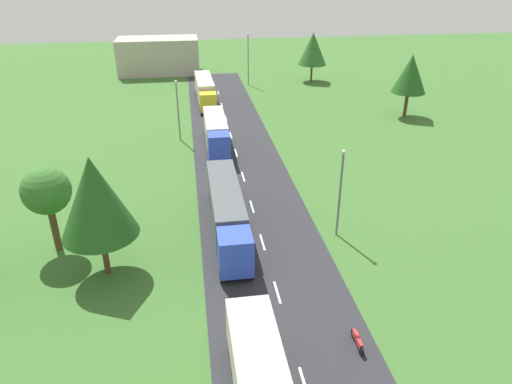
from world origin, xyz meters
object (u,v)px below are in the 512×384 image
object	(u,v)px
truck_fourth	(205,90)
distant_building	(158,56)
motorcycle_courier	(357,340)
tree_ash	(313,49)
lamppost_fourth	(248,57)
tree_elm	(95,197)
tree_lime	(46,192)
truck_third	(216,132)
lamppost_third	(178,107)
truck_second	(227,210)
tree_maple	(410,74)
lamppost_second	(340,189)

from	to	relation	value
truck_fourth	distant_building	size ratio (longest dim) A/B	0.88
motorcycle_courier	tree_ash	distance (m)	67.87
lamppost_fourth	tree_elm	world-z (taller)	tree_elm
tree_lime	motorcycle_courier	bearing A→B (deg)	-34.14
tree_elm	truck_third	bearing A→B (deg)	67.87
lamppost_third	distant_building	bearing A→B (deg)	95.68
motorcycle_courier	tree_lime	world-z (taller)	tree_lime
truck_fourth	tree_lime	bearing A→B (deg)	-108.81
truck_second	truck_third	distance (m)	19.70
tree_ash	tree_lime	xyz separation A→B (m)	(-34.39, -52.52, -0.83)
truck_second	truck_fourth	size ratio (longest dim) A/B	1.05
truck_fourth	tree_lime	distance (m)	42.85
truck_fourth	lamppost_third	size ratio (longest dim) A/B	1.81
truck_fourth	distant_building	world-z (taller)	distant_building
truck_third	tree_maple	size ratio (longest dim) A/B	1.36
lamppost_second	tree_lime	world-z (taller)	lamppost_second
tree_lime	tree_ash	bearing A→B (deg)	56.78
motorcycle_courier	lamppost_third	distance (m)	39.08
tree_maple	tree_ash	xyz separation A→B (m)	(-8.11, 23.39, -0.21)
truck_fourth	lamppost_fourth	xyz separation A→B (m)	(8.43, 10.97, 2.86)
truck_fourth	tree_elm	xyz separation A→B (m)	(-9.48, -44.26, 4.09)
lamppost_fourth	tree_maple	distance (m)	30.17
truck_third	lamppost_third	xyz separation A→B (m)	(-4.42, 3.59, 2.19)
truck_third	tree_elm	world-z (taller)	tree_elm
lamppost_third	motorcycle_courier	bearing A→B (deg)	-74.56
tree_maple	tree_lime	distance (m)	51.53
truck_second	tree_lime	world-z (taller)	tree_lime
lamppost_second	distant_building	distance (m)	67.18
motorcycle_courier	lamppost_fourth	distance (m)	65.22
truck_second	lamppost_third	bearing A→B (deg)	99.59
truck_third	truck_fourth	bearing A→B (deg)	90.94
lamppost_fourth	tree_ash	bearing A→B (deg)	5.10
lamppost_second	tree_ash	bearing A→B (deg)	77.67
motorcycle_courier	lamppost_fourth	world-z (taller)	lamppost_fourth
truck_second	tree_ash	xyz separation A→B (m)	(20.77, 51.89, 3.85)
tree_lime	truck_second	bearing A→B (deg)	2.64
tree_elm	tree_lime	world-z (taller)	tree_elm
truck_third	distant_building	bearing A→B (deg)	100.92
truck_third	tree_lime	world-z (taller)	tree_lime
truck_second	lamppost_second	distance (m)	9.46
tree_maple	tree_elm	world-z (taller)	tree_elm
lamppost_third	truck_second	bearing A→B (deg)	-80.41
lamppost_second	lamppost_third	xyz separation A→B (m)	(-12.96, 25.11, 0.01)
truck_fourth	tree_ash	xyz separation A→B (m)	(20.60, 12.05, 3.78)
motorcycle_courier	tree_ash	bearing A→B (deg)	77.76
motorcycle_courier	tree_ash	size ratio (longest dim) A/B	0.22
tree_maple	motorcycle_courier	bearing A→B (deg)	-117.72
tree_elm	tree_lime	size ratio (longest dim) A/B	1.31
truck_third	lamppost_fourth	world-z (taller)	lamppost_fourth
truck_fourth	lamppost_third	distance (m)	17.19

